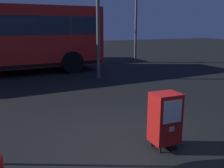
{
  "coord_description": "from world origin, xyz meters",
  "views": [
    {
      "loc": [
        -1.87,
        -3.8,
        2.17
      ],
      "look_at": [
        0.3,
        1.2,
        0.9
      ],
      "focal_mm": 40.68,
      "sensor_mm": 36.0,
      "label": 1
    }
  ],
  "objects": [
    {
      "name": "newspaper_box_secondary",
      "position": [
        0.68,
        -0.29,
        0.57
      ],
      "size": [
        0.48,
        0.42,
        1.02
      ],
      "color": "black",
      "rests_on": "ground_plane"
    },
    {
      "name": "ground_plane",
      "position": [
        0.0,
        0.0,
        0.0
      ],
      "size": [
        60.0,
        60.0,
        0.0
      ],
      "primitive_type": "plane",
      "color": "black"
    }
  ]
}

